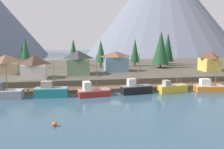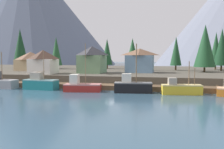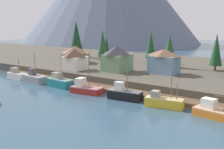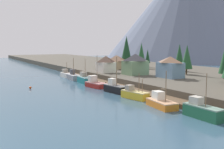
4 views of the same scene
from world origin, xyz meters
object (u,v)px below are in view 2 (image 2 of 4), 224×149
house_green (92,59)px  conifer_near_right (222,47)px  house_white (43,61)px  conifer_back_left (20,46)px  house_tan (31,61)px  conifer_back_right (132,51)px  fishing_boat_grey (0,83)px  conifer_far_left (56,51)px  fishing_boat_teal (40,83)px  fishing_boat_red (81,86)px  conifer_mid_left (176,51)px  house_blue (140,60)px  conifer_centre (107,52)px  conifer_near_left (57,54)px  conifer_far_right (205,46)px  fishing_boat_black (132,86)px  conifer_mid_right (216,48)px  fishing_boat_yellow (181,89)px

house_green → conifer_near_right: conifer_near_right is taller
house_white → conifer_back_left: 31.67m
house_tan → conifer_back_right: conifer_back_right is taller
fishing_boat_grey → conifer_far_left: size_ratio=0.73×
conifer_near_right → house_white: bearing=-154.3°
fishing_boat_teal → fishing_boat_red: fishing_boat_red is taller
house_white → conifer_mid_left: 39.44m
fishing_boat_red → house_green: size_ratio=1.30×
house_blue → house_white: size_ratio=1.17×
house_green → conifer_back_left: size_ratio=0.52×
fishing_boat_red → house_green: house_green is taller
fishing_boat_red → conifer_mid_left: (18.52, 33.22, 7.30)m
fishing_boat_grey → conifer_near_right: conifer_near_right is taller
house_tan → conifer_mid_left: (42.51, 11.32, 2.98)m
fishing_boat_red → conifer_mid_left: size_ratio=0.92×
house_blue → house_tan: size_ratio=0.97×
conifer_centre → conifer_back_right: bearing=-32.9°
house_blue → conifer_back_left: bearing=162.8°
conifer_near_left → conifer_far_right: (48.70, -10.44, 2.30)m
conifer_back_left → conifer_back_right: 41.05m
fishing_boat_black → conifer_near_right: conifer_near_right is taller
house_blue → house_white: bearing=-158.3°
fishing_boat_red → conifer_mid_right: size_ratio=0.79×
conifer_mid_left → conifer_back_right: bearing=-172.0°
fishing_boat_yellow → conifer_mid_right: conifer_mid_right is taller
house_blue → conifer_centre: bearing=128.1°
conifer_back_left → fishing_boat_grey: bearing=-63.7°
house_white → conifer_near_right: conifer_near_right is taller
house_tan → conifer_back_right: size_ratio=0.78×
house_tan → conifer_back_left: bearing=132.4°
fishing_boat_grey → conifer_far_right: size_ratio=0.60×
conifer_near_right → conifer_back_left: conifer_back_left is taller
fishing_boat_yellow → conifer_mid_right: 41.71m
fishing_boat_red → conifer_far_left: conifer_far_left is taller
fishing_boat_black → conifer_centre: 40.45m
fishing_boat_yellow → house_green: (-21.86, 15.83, 4.98)m
conifer_near_left → conifer_near_right: (54.21, -3.54, 2.11)m
conifer_near_right → conifer_back_left: (-67.06, 0.97, 0.99)m
fishing_boat_black → house_blue: (-1.13, 20.19, 4.53)m
conifer_mid_right → conifer_back_right: bearing=-162.3°
house_white → conifer_near_left: 26.96m
conifer_mid_right → conifer_centre: size_ratio=1.16×
conifer_mid_right → conifer_far_right: 13.79m
fishing_boat_black → conifer_near_left: (-32.72, 36.51, 6.14)m
fishing_boat_yellow → conifer_near_left: (-41.59, 36.61, 6.30)m
fishing_boat_grey → conifer_far_left: 32.21m
fishing_boat_black → house_white: size_ratio=1.44×
fishing_boat_black → house_white: bearing=147.9°
conifer_near_left → fishing_boat_red: bearing=-58.6°
house_white → fishing_boat_grey: bearing=-112.5°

